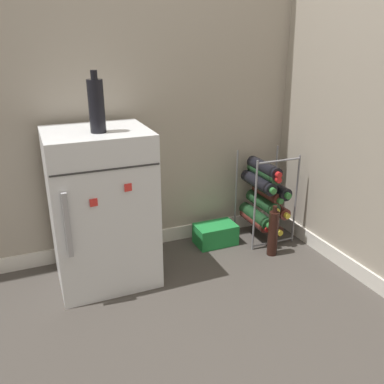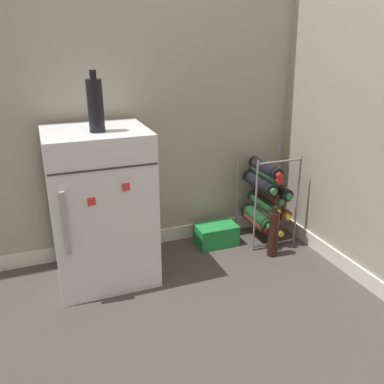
{
  "view_description": "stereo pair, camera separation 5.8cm",
  "coord_description": "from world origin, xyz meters",
  "px_view_note": "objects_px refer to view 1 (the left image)",
  "views": [
    {
      "loc": [
        -0.66,
        -1.57,
        1.25
      ],
      "look_at": [
        0.19,
        0.45,
        0.41
      ],
      "focal_mm": 38.0,
      "sensor_mm": 36.0,
      "label": 1
    },
    {
      "loc": [
        -0.61,
        -1.59,
        1.25
      ],
      "look_at": [
        0.19,
        0.45,
        0.41
      ],
      "focal_mm": 38.0,
      "sensor_mm": 36.0,
      "label": 2
    }
  ],
  "objects_px": {
    "mini_fridge": "(102,208)",
    "fridge_top_bottle": "(96,106)",
    "soda_box": "(215,234)",
    "loose_bottle_floor": "(273,233)",
    "wine_rack": "(264,197)"
  },
  "relations": [
    {
      "from": "loose_bottle_floor",
      "to": "fridge_top_bottle",
      "type": "bearing_deg",
      "value": 174.77
    },
    {
      "from": "wine_rack",
      "to": "fridge_top_bottle",
      "type": "xyz_separation_m",
      "value": [
        -1.03,
        -0.12,
        0.66
      ]
    },
    {
      "from": "mini_fridge",
      "to": "wine_rack",
      "type": "relative_size",
      "value": 1.42
    },
    {
      "from": "fridge_top_bottle",
      "to": "soda_box",
      "type": "bearing_deg",
      "value": 13.46
    },
    {
      "from": "fridge_top_bottle",
      "to": "wine_rack",
      "type": "bearing_deg",
      "value": 6.76
    },
    {
      "from": "soda_box",
      "to": "loose_bottle_floor",
      "type": "distance_m",
      "value": 0.37
    },
    {
      "from": "wine_rack",
      "to": "soda_box",
      "type": "xyz_separation_m",
      "value": [
        -0.32,
        0.05,
        -0.23
      ]
    },
    {
      "from": "soda_box",
      "to": "loose_bottle_floor",
      "type": "bearing_deg",
      "value": -45.3
    },
    {
      "from": "mini_fridge",
      "to": "soda_box",
      "type": "bearing_deg",
      "value": 8.98
    },
    {
      "from": "soda_box",
      "to": "loose_bottle_floor",
      "type": "relative_size",
      "value": 0.8
    },
    {
      "from": "mini_fridge",
      "to": "fridge_top_bottle",
      "type": "distance_m",
      "value": 0.54
    },
    {
      "from": "mini_fridge",
      "to": "wine_rack",
      "type": "distance_m",
      "value": 1.05
    },
    {
      "from": "soda_box",
      "to": "fridge_top_bottle",
      "type": "relative_size",
      "value": 0.9
    },
    {
      "from": "soda_box",
      "to": "loose_bottle_floor",
      "type": "height_order",
      "value": "loose_bottle_floor"
    },
    {
      "from": "mini_fridge",
      "to": "fridge_top_bottle",
      "type": "bearing_deg",
      "value": -84.46
    }
  ]
}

